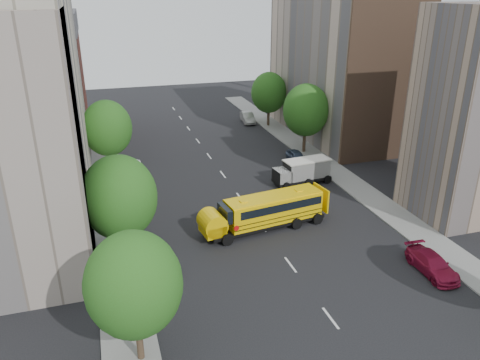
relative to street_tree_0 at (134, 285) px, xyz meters
name	(u,v)px	position (x,y,z in m)	size (l,w,h in m)	color
ground	(254,216)	(11.00, 14.00, -4.64)	(120.00, 120.00, 0.00)	black
sidewalk_left	(112,208)	(-0.50, 19.00, -4.58)	(3.00, 80.00, 0.12)	slate
sidewalk_right	(345,179)	(22.50, 19.00, -4.58)	(3.00, 80.00, 0.12)	slate
lane_markings	(223,174)	(11.00, 24.00, -4.64)	(0.15, 64.00, 0.01)	silver
building_left_cream	(12,99)	(-7.00, 20.00, 5.36)	(10.00, 26.00, 20.00)	beige
building_left_redbrick	(41,89)	(-7.00, 42.00, 1.86)	(10.00, 15.00, 13.00)	maroon
building_right_far	(338,65)	(29.00, 34.00, 4.36)	(10.00, 22.00, 18.00)	#C5AE99
building_right_sidewall	(388,80)	(29.00, 23.00, 4.36)	(10.10, 0.30, 18.00)	brown
street_tree_0	(134,285)	(0.00, 0.00, 0.00)	(4.80, 4.80, 7.41)	#38281C
street_tree_1	(119,197)	(0.00, 10.00, 0.31)	(5.12, 5.12, 7.90)	#38281C
street_tree_2	(107,128)	(0.00, 28.00, 0.19)	(4.99, 4.99, 7.71)	#38281C
street_tree_4	(306,110)	(22.00, 28.00, 0.43)	(5.25, 5.25, 8.10)	#38281C
street_tree_5	(269,93)	(22.00, 40.00, 0.06)	(4.86, 4.86, 7.51)	#38281C
school_bus	(265,210)	(11.11, 11.69, -3.08)	(10.14, 3.62, 2.80)	black
safari_truck	(303,171)	(17.91, 19.40, -3.35)	(5.89, 2.64, 2.45)	black
parked_car_0	(159,257)	(2.20, 8.52, -3.86)	(1.83, 4.56, 1.55)	#AEAEB5
parked_car_1	(133,166)	(2.20, 27.34, -3.97)	(1.42, 4.07, 1.34)	silver
parked_car_3	(432,264)	(19.80, 2.30, -3.99)	(1.82, 4.47, 1.30)	maroon
parked_car_4	(297,157)	(19.80, 25.08, -3.99)	(1.53, 3.80, 1.30)	#313F56
parked_car_5	(248,118)	(19.80, 42.58, -3.92)	(1.53, 4.37, 1.44)	#989793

